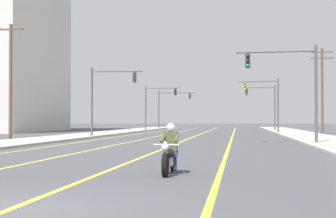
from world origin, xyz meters
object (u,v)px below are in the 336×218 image
object	(u,v)px
traffic_signal_mid_right	(267,97)
traffic_signal_far_right	(265,101)
motorcycle_with_rider	(170,154)
utility_pole_right_far	(322,88)
traffic_signal_near_right	(292,79)
utility_pole_left_near	(11,79)
traffic_signal_near_left	(106,91)
traffic_signal_mid_left	(156,101)
traffic_signal_far_left	(170,103)

from	to	relation	value
traffic_signal_mid_right	traffic_signal_far_right	bearing A→B (deg)	88.05
motorcycle_with_rider	utility_pole_right_far	distance (m)	45.07
utility_pole_right_far	traffic_signal_near_right	bearing A→B (deg)	-102.68
traffic_signal_far_right	motorcycle_with_rider	bearing A→B (deg)	-95.41
traffic_signal_near_right	utility_pole_right_far	world-z (taller)	utility_pole_right_far
traffic_signal_near_right	traffic_signal_far_right	xyz separation A→B (m)	(0.24, 39.37, -0.03)
traffic_signal_mid_right	utility_pole_right_far	size ratio (longest dim) A/B	0.68
traffic_signal_near_right	traffic_signal_mid_right	size ratio (longest dim) A/B	1.00
motorcycle_with_rider	traffic_signal_far_right	size ratio (longest dim) A/B	0.35
traffic_signal_near_right	motorcycle_with_rider	bearing A→B (deg)	-105.32
motorcycle_with_rider	traffic_signal_mid_right	xyz separation A→B (m)	(5.16, 46.65, 3.48)
motorcycle_with_rider	traffic_signal_mid_right	bearing A→B (deg)	83.69
utility_pole_left_near	traffic_signal_far_right	bearing A→B (deg)	58.36
traffic_signal_near_right	utility_pole_left_near	bearing A→B (deg)	165.98
utility_pole_left_near	traffic_signal_near_right	bearing A→B (deg)	-14.02
traffic_signal_near_right	traffic_signal_near_left	distance (m)	19.63
motorcycle_with_rider	traffic_signal_mid_left	distance (m)	58.98
traffic_signal_mid_right	traffic_signal_far_left	distance (m)	28.41
traffic_signal_near_left	traffic_signal_mid_right	distance (m)	20.85
traffic_signal_near_left	traffic_signal_mid_right	world-z (taller)	same
motorcycle_with_rider	traffic_signal_mid_left	bearing A→B (deg)	99.00
traffic_signal_near_left	traffic_signal_mid_right	bearing A→B (deg)	44.45
traffic_signal_near_right	traffic_signal_mid_left	size ratio (longest dim) A/B	1.00
utility_pole_right_far	utility_pole_left_near	bearing A→B (deg)	-144.24
traffic_signal_mid_left	traffic_signal_far_right	bearing A→B (deg)	2.60
traffic_signal_mid_right	traffic_signal_mid_left	world-z (taller)	same
traffic_signal_near_left	utility_pole_left_near	world-z (taller)	utility_pole_left_near
traffic_signal_mid_right	traffic_signal_mid_left	size ratio (longest dim) A/B	1.00
motorcycle_with_rider	traffic_signal_far_left	xyz separation A→B (m)	(-8.95, 71.32, 3.58)
traffic_signal_mid_left	traffic_signal_far_left	bearing A→B (deg)	88.86
motorcycle_with_rider	utility_pole_left_near	world-z (taller)	utility_pole_left_near
traffic_signal_mid_right	utility_pole_right_far	bearing A→B (deg)	-28.98
traffic_signal_mid_right	utility_pole_left_near	distance (m)	30.17
traffic_signal_far_left	traffic_signal_near_left	bearing A→B (deg)	-91.14
traffic_signal_near_right	traffic_signal_mid_right	xyz separation A→B (m)	(-0.17, 27.19, -0.04)
traffic_signal_far_left	utility_pole_left_near	world-z (taller)	utility_pole_left_near
traffic_signal_near_right	traffic_signal_far_left	bearing A→B (deg)	105.40
traffic_signal_mid_left	utility_pole_left_near	distance (m)	34.08
traffic_signal_near_right	utility_pole_right_far	bearing A→B (deg)	77.32
utility_pole_left_near	utility_pole_right_far	xyz separation A→B (m)	(26.24, 18.90, 0.26)
traffic_signal_mid_right	traffic_signal_far_left	size ratio (longest dim) A/B	1.00
traffic_signal_mid_left	traffic_signal_far_left	world-z (taller)	same
traffic_signal_near_right	traffic_signal_far_right	distance (m)	39.37
traffic_signal_far_right	utility_pole_left_near	xyz separation A→B (m)	(-21.06, -34.17, 0.59)
traffic_signal_near_left	utility_pole_right_far	distance (m)	23.50
traffic_signal_far_left	utility_pole_right_far	size ratio (longest dim) A/B	0.68
traffic_signal_mid_left	traffic_signal_far_left	xyz separation A→B (m)	(0.26, 13.16, 0.06)
motorcycle_with_rider	traffic_signal_near_right	world-z (taller)	traffic_signal_near_right
traffic_signal_far_right	utility_pole_right_far	bearing A→B (deg)	-71.27
traffic_signal_mid_right	utility_pole_left_near	xyz separation A→B (m)	(-20.64, -21.99, 0.60)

